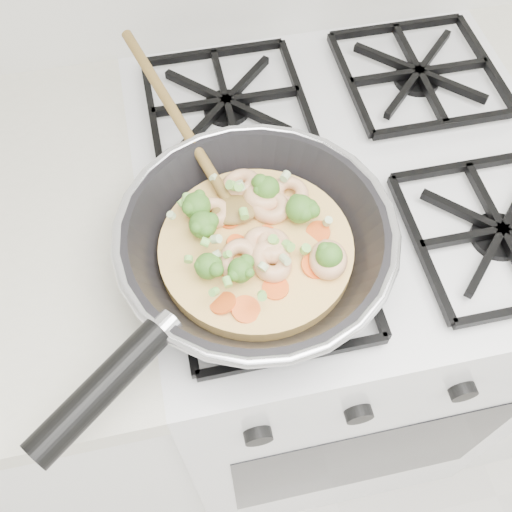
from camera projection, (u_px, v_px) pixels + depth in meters
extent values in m
cube|color=white|center=(321.00, 313.00, 1.21)|extent=(0.60, 0.60, 0.90)
cube|color=black|center=(366.00, 461.00, 1.05)|extent=(0.48, 0.00, 0.40)
cube|color=black|center=(353.00, 164.00, 0.81)|extent=(0.56, 0.56, 0.02)
torus|color=silver|center=(256.00, 231.00, 0.67)|extent=(0.33, 0.33, 0.01)
cylinder|color=black|center=(99.00, 391.00, 0.57)|extent=(0.15, 0.13, 0.03)
cylinder|color=#FDCC6E|center=(256.00, 249.00, 0.70)|extent=(0.23, 0.23, 0.02)
ellipsoid|color=brown|center=(235.00, 210.00, 0.71)|extent=(0.06, 0.07, 0.02)
cylinder|color=brown|center=(175.00, 114.00, 0.76)|extent=(0.10, 0.28, 0.07)
torus|color=#E0B284|center=(270.00, 207.00, 0.71)|extent=(0.07, 0.07, 0.03)
torus|color=#E0B284|center=(328.00, 260.00, 0.67)|extent=(0.06, 0.06, 0.03)
torus|color=#E0B284|center=(264.00, 197.00, 0.72)|extent=(0.06, 0.06, 0.03)
torus|color=#E0B284|center=(273.00, 246.00, 0.68)|extent=(0.05, 0.05, 0.02)
torus|color=#E0B284|center=(271.00, 261.00, 0.67)|extent=(0.07, 0.07, 0.02)
torus|color=#E0B284|center=(241.00, 184.00, 0.73)|extent=(0.05, 0.06, 0.02)
torus|color=#E0B284|center=(213.00, 213.00, 0.70)|extent=(0.05, 0.05, 0.02)
torus|color=#E0B284|center=(239.00, 259.00, 0.67)|extent=(0.08, 0.08, 0.03)
torus|color=#E0B284|center=(290.00, 193.00, 0.72)|extent=(0.07, 0.07, 0.03)
torus|color=#E0B284|center=(264.00, 245.00, 0.68)|extent=(0.07, 0.07, 0.02)
ellipsoid|color=#49832A|center=(267.00, 189.00, 0.71)|extent=(0.04, 0.04, 0.03)
ellipsoid|color=#49832A|center=(197.00, 206.00, 0.70)|extent=(0.04, 0.04, 0.03)
ellipsoid|color=#49832A|center=(203.00, 225.00, 0.68)|extent=(0.04, 0.04, 0.03)
ellipsoid|color=#49832A|center=(240.00, 270.00, 0.65)|extent=(0.04, 0.04, 0.03)
ellipsoid|color=#49832A|center=(329.00, 256.00, 0.66)|extent=(0.04, 0.04, 0.03)
ellipsoid|color=#49832A|center=(300.00, 209.00, 0.69)|extent=(0.05, 0.05, 0.03)
ellipsoid|color=#49832A|center=(208.00, 266.00, 0.65)|extent=(0.04, 0.04, 0.03)
cylinder|color=orange|center=(328.00, 255.00, 0.68)|extent=(0.03, 0.03, 0.01)
cylinder|color=orange|center=(256.00, 195.00, 0.73)|extent=(0.04, 0.03, 0.01)
cylinder|color=orange|center=(231.00, 220.00, 0.71)|extent=(0.03, 0.03, 0.01)
cylinder|color=orange|center=(331.00, 253.00, 0.68)|extent=(0.04, 0.04, 0.00)
cylinder|color=orange|center=(269.00, 235.00, 0.70)|extent=(0.04, 0.04, 0.01)
cylinder|color=orange|center=(199.00, 211.00, 0.72)|extent=(0.03, 0.03, 0.00)
cylinder|color=orange|center=(276.00, 288.00, 0.66)|extent=(0.04, 0.04, 0.00)
cylinder|color=orange|center=(246.00, 309.00, 0.65)|extent=(0.05, 0.05, 0.01)
cylinder|color=orange|center=(274.00, 213.00, 0.71)|extent=(0.04, 0.04, 0.02)
cylinder|color=orange|center=(315.00, 266.00, 0.68)|extent=(0.05, 0.05, 0.01)
cylinder|color=orange|center=(318.00, 232.00, 0.70)|extent=(0.04, 0.04, 0.01)
cylinder|color=orange|center=(223.00, 303.00, 0.65)|extent=(0.04, 0.04, 0.01)
cylinder|color=orange|center=(237.00, 244.00, 0.69)|extent=(0.03, 0.03, 0.01)
cylinder|color=#84CF53|center=(232.00, 185.00, 0.71)|extent=(0.01, 0.01, 0.01)
cylinder|color=#84CF53|center=(205.00, 242.00, 0.66)|extent=(0.01, 0.01, 0.01)
cylinder|color=#84CF53|center=(288.00, 246.00, 0.67)|extent=(0.01, 0.01, 0.01)
cylinder|color=#84CF53|center=(187.00, 199.00, 0.70)|extent=(0.01, 0.01, 0.01)
cylinder|color=#84CF53|center=(305.00, 249.00, 0.67)|extent=(0.01, 0.01, 0.01)
cylinder|color=#BED999|center=(285.00, 259.00, 0.65)|extent=(0.01, 0.01, 0.01)
cylinder|color=#BED999|center=(240.00, 186.00, 0.70)|extent=(0.01, 0.01, 0.01)
cylinder|color=#84CF53|center=(262.00, 296.00, 0.63)|extent=(0.01, 0.01, 0.01)
cylinder|color=#84CF53|center=(214.00, 292.00, 0.63)|extent=(0.01, 0.01, 0.01)
cylinder|color=#BED999|center=(285.00, 176.00, 0.71)|extent=(0.01, 0.01, 0.01)
cylinder|color=#BED999|center=(328.00, 221.00, 0.69)|extent=(0.01, 0.01, 0.01)
cylinder|color=#84CF53|center=(227.00, 254.00, 0.65)|extent=(0.01, 0.01, 0.01)
cylinder|color=#BED999|center=(217.00, 254.00, 0.65)|extent=(0.01, 0.01, 0.01)
cylinder|color=#BED999|center=(213.00, 178.00, 0.72)|extent=(0.01, 0.01, 0.01)
cylinder|color=#84CF53|center=(244.00, 214.00, 0.69)|extent=(0.01, 0.01, 0.01)
cylinder|color=#BED999|center=(263.00, 267.00, 0.65)|extent=(0.01, 0.01, 0.01)
cylinder|color=#84CF53|center=(188.00, 259.00, 0.66)|extent=(0.01, 0.01, 0.01)
cylinder|color=#84CF53|center=(227.00, 282.00, 0.63)|extent=(0.01, 0.01, 0.01)
cylinder|color=#84CF53|center=(239.00, 186.00, 0.70)|extent=(0.01, 0.01, 0.01)
cylinder|color=#84CF53|center=(181.00, 203.00, 0.70)|extent=(0.01, 0.01, 0.01)
cylinder|color=#BED999|center=(216.00, 239.00, 0.66)|extent=(0.01, 0.01, 0.01)
cylinder|color=#BED999|center=(171.00, 215.00, 0.68)|extent=(0.01, 0.01, 0.01)
cylinder|color=#84CF53|center=(274.00, 240.00, 0.67)|extent=(0.01, 0.01, 0.01)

